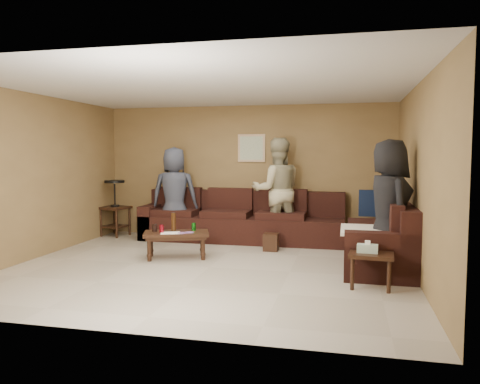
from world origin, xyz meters
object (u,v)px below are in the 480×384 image
at_px(side_table_right, 371,257).
at_px(person_left, 175,194).
at_px(sectional_sofa, 282,229).
at_px(coffee_table, 176,236).
at_px(end_table_left, 115,207).
at_px(waste_bin, 271,242).
at_px(person_middle, 277,190).
at_px(person_right, 389,207).

relative_size(side_table_right, person_left, 0.33).
xyz_separation_m(sectional_sofa, coffee_table, (-1.47, -1.07, 0.02)).
relative_size(coffee_table, end_table_left, 0.99).
bearing_deg(waste_bin, end_table_left, 167.40).
xyz_separation_m(sectional_sofa, person_middle, (-0.16, 0.54, 0.61)).
bearing_deg(side_table_right, person_right, 71.45).
height_order(coffee_table, side_table_right, coffee_table).
bearing_deg(waste_bin, coffee_table, -146.83).
height_order(coffee_table, person_left, person_left).
bearing_deg(end_table_left, waste_bin, -12.60).
height_order(sectional_sofa, person_middle, person_middle).
xyz_separation_m(side_table_right, person_middle, (-1.51, 2.61, 0.57)).
relative_size(sectional_sofa, end_table_left, 4.29).
height_order(sectional_sofa, person_right, person_right).
bearing_deg(person_right, end_table_left, 50.26).
bearing_deg(end_table_left, person_left, -6.16).
height_order(coffee_table, end_table_left, end_table_left).
bearing_deg(person_middle, end_table_left, -17.12).
distance_m(side_table_right, waste_bin, 2.40).
bearing_deg(side_table_right, person_left, 144.31).
xyz_separation_m(coffee_table, side_table_right, (2.82, -0.99, 0.02)).
xyz_separation_m(end_table_left, waste_bin, (3.18, -0.71, -0.42)).
xyz_separation_m(end_table_left, side_table_right, (4.67, -2.57, -0.20)).
bearing_deg(sectional_sofa, person_left, 169.70).
bearing_deg(person_middle, person_right, 116.07).
xyz_separation_m(end_table_left, person_middle, (3.16, 0.04, 0.37)).
bearing_deg(end_table_left, person_middle, 0.64).
xyz_separation_m(sectional_sofa, person_left, (-2.04, 0.37, 0.53)).
height_order(coffee_table, person_right, person_right).
bearing_deg(sectional_sofa, end_table_left, 171.28).
bearing_deg(side_table_right, coffee_table, 160.59).
relative_size(side_table_right, waste_bin, 1.99).
bearing_deg(coffee_table, person_middle, 50.91).
xyz_separation_m(coffee_table, person_left, (-0.57, 1.44, 0.51)).
distance_m(coffee_table, side_table_right, 2.99).
distance_m(end_table_left, person_middle, 3.18).
distance_m(end_table_left, person_left, 1.32).
relative_size(waste_bin, person_right, 0.16).
distance_m(end_table_left, person_right, 5.25).
bearing_deg(person_right, sectional_sofa, 31.45).
height_order(end_table_left, side_table_right, end_table_left).
xyz_separation_m(sectional_sofa, waste_bin, (-0.15, -0.20, -0.18)).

